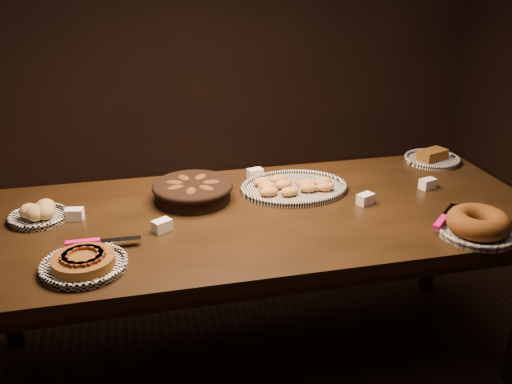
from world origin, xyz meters
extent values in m
plane|color=black|center=(0.00, 0.00, 0.00)|extent=(5.00, 5.00, 0.00)
cube|color=black|center=(0.00, 0.00, 0.72)|extent=(2.40, 1.00, 0.05)
cylinder|color=black|center=(-1.08, 0.38, 0.35)|extent=(0.08, 0.08, 0.70)
cylinder|color=black|center=(1.08, 0.38, 0.35)|extent=(0.08, 0.08, 0.70)
torus|color=white|center=(-0.65, -0.30, 0.77)|extent=(0.30, 0.30, 0.02)
cylinder|color=#503110|center=(-0.65, -0.30, 0.78)|extent=(0.25, 0.25, 0.03)
cube|color=#51210E|center=(-0.60, -0.31, 0.80)|extent=(0.03, 0.07, 0.01)
cube|color=#51210E|center=(-0.60, -0.27, 0.80)|extent=(0.05, 0.07, 0.01)
cube|color=#51210E|center=(-0.62, -0.25, 0.80)|extent=(0.07, 0.06, 0.01)
cube|color=#51210E|center=(-0.65, -0.24, 0.80)|extent=(0.07, 0.02, 0.01)
cube|color=#51210E|center=(-0.68, -0.25, 0.80)|extent=(0.07, 0.05, 0.01)
cube|color=#51210E|center=(-0.70, -0.27, 0.80)|extent=(0.05, 0.07, 0.01)
cube|color=#51210E|center=(-0.71, -0.30, 0.80)|extent=(0.03, 0.07, 0.01)
cube|color=#51210E|center=(-0.70, -0.33, 0.80)|extent=(0.06, 0.07, 0.01)
cube|color=#51210E|center=(-0.67, -0.35, 0.80)|extent=(0.07, 0.04, 0.01)
cube|color=#51210E|center=(-0.64, -0.35, 0.80)|extent=(0.07, 0.04, 0.01)
cube|color=#51210E|center=(-0.61, -0.34, 0.80)|extent=(0.06, 0.07, 0.01)
cube|color=#F50C84|center=(-0.66, -0.16, 0.78)|extent=(0.12, 0.03, 0.02)
cube|color=silver|center=(-0.53, -0.16, 0.78)|extent=(0.15, 0.03, 0.00)
torus|color=black|center=(0.23, 0.19, 0.77)|extent=(0.39, 0.39, 0.02)
ellipsoid|color=#A96931|center=(0.10, 0.13, 0.78)|extent=(0.09, 0.06, 0.04)
ellipsoid|color=#A96931|center=(0.19, 0.11, 0.78)|extent=(0.09, 0.07, 0.04)
ellipsoid|color=#A96931|center=(0.28, 0.13, 0.78)|extent=(0.09, 0.06, 0.04)
ellipsoid|color=#A96931|center=(0.36, 0.12, 0.78)|extent=(0.08, 0.05, 0.04)
ellipsoid|color=#A96931|center=(0.11, 0.19, 0.78)|extent=(0.08, 0.06, 0.04)
ellipsoid|color=#A96931|center=(0.18, 0.19, 0.78)|extent=(0.09, 0.07, 0.04)
ellipsoid|color=#A96931|center=(0.29, 0.18, 0.78)|extent=(0.09, 0.07, 0.04)
ellipsoid|color=#A96931|center=(0.37, 0.18, 0.78)|extent=(0.09, 0.07, 0.04)
ellipsoid|color=#A96931|center=(0.10, 0.24, 0.78)|extent=(0.09, 0.06, 0.04)
ellipsoid|color=#A96931|center=(0.18, 0.26, 0.78)|extent=(0.09, 0.06, 0.04)
torus|color=black|center=(0.78, -0.38, 0.77)|extent=(0.30, 0.30, 0.02)
torus|color=brown|center=(0.78, -0.38, 0.80)|extent=(0.25, 0.25, 0.08)
cube|color=#F50C84|center=(0.67, -0.30, 0.78)|extent=(0.10, 0.10, 0.02)
cube|color=silver|center=(0.77, -0.21, 0.78)|extent=(0.13, 0.13, 0.00)
cylinder|color=black|center=(-0.22, 0.18, 0.79)|extent=(0.42, 0.42, 0.08)
torus|color=black|center=(-0.22, 0.18, 0.82)|extent=(0.35, 0.35, 0.03)
ellipsoid|color=#301C09|center=(-0.14, 0.18, 0.81)|extent=(0.10, 0.06, 0.05)
ellipsoid|color=#301C09|center=(-0.18, 0.25, 0.81)|extent=(0.10, 0.12, 0.05)
ellipsoid|color=#301C09|center=(-0.25, 0.26, 0.81)|extent=(0.09, 0.12, 0.05)
ellipsoid|color=#301C09|center=(-0.29, 0.21, 0.81)|extent=(0.12, 0.09, 0.05)
ellipsoid|color=#301C09|center=(-0.29, 0.16, 0.81)|extent=(0.12, 0.09, 0.05)
ellipsoid|color=#301C09|center=(-0.24, 0.10, 0.81)|extent=(0.08, 0.11, 0.05)
ellipsoid|color=#301C09|center=(-0.17, 0.12, 0.81)|extent=(0.11, 0.12, 0.05)
torus|color=white|center=(-0.84, 0.13, 0.77)|extent=(0.23, 0.23, 0.02)
ellipsoid|color=#A9874E|center=(-0.87, 0.13, 0.79)|extent=(0.08, 0.08, 0.06)
ellipsoid|color=#A9874E|center=(-0.82, 0.16, 0.79)|extent=(0.08, 0.08, 0.06)
ellipsoid|color=#A9874E|center=(-0.85, 0.10, 0.79)|extent=(0.08, 0.08, 0.06)
ellipsoid|color=#A9874E|center=(-0.82, 0.11, 0.79)|extent=(0.08, 0.08, 0.06)
torus|color=black|center=(1.02, 0.38, 0.77)|extent=(0.28, 0.28, 0.02)
cube|color=#503110|center=(1.02, 0.38, 0.79)|extent=(0.16, 0.13, 0.05)
cube|color=white|center=(-0.37, -0.08, 0.77)|extent=(0.08, 0.07, 0.04)
cube|color=white|center=(0.10, 0.37, 0.77)|extent=(0.08, 0.06, 0.04)
cube|color=white|center=(0.49, -0.02, 0.77)|extent=(0.08, 0.07, 0.04)
cube|color=white|center=(-0.70, 0.11, 0.77)|extent=(0.08, 0.06, 0.04)
cube|color=white|center=(0.83, 0.07, 0.77)|extent=(0.08, 0.06, 0.04)
camera|label=1|loc=(-0.47, -2.05, 1.75)|focal=40.00mm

